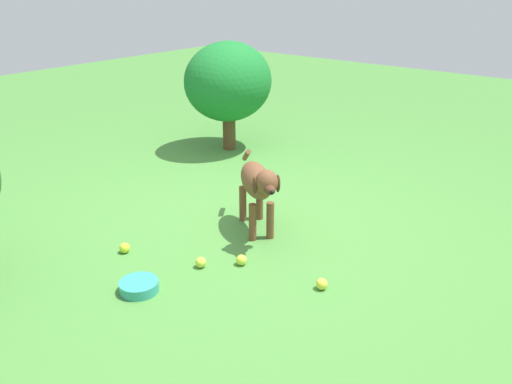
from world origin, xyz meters
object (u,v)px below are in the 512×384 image
Objects in this scene: dog at (258,184)px; water_bowl at (139,286)px; tennis_ball_1 at (322,284)px; tennis_ball_3 at (201,262)px; tennis_ball_0 at (241,260)px; tennis_ball_2 at (125,248)px.

dog is 1.04m from water_bowl.
tennis_ball_3 is at bearing 109.98° from tennis_ball_1.
water_bowl is at bearing 129.86° from tennis_ball_1.
tennis_ball_1 is at bearing -50.14° from water_bowl.
dog is at bearing 65.43° from tennis_ball_1.
tennis_ball_0 and tennis_ball_3 have the same top height.
tennis_ball_2 is 0.30× the size of water_bowl.
tennis_ball_3 is (-0.59, -0.03, -0.32)m from dog.
tennis_ball_1 is 0.30× the size of water_bowl.
tennis_ball_2 is 0.48m from water_bowl.
dog is 9.87× the size of tennis_ball_2.
tennis_ball_1 is 1.00× the size of tennis_ball_3.
dog reaches higher than tennis_ball_3.
water_bowl is at bearing 155.73° from tennis_ball_0.
tennis_ball_3 is 0.30× the size of water_bowl.
tennis_ball_0 is (-0.41, -0.20, -0.32)m from dog.
tennis_ball_2 is (-0.43, 1.20, 0.00)m from tennis_ball_1.
dog is 0.95m from tennis_ball_2.
dog is 9.87× the size of tennis_ball_0.
tennis_ball_0 is 0.63m from water_bowl.
water_bowl is (-0.66, 0.79, -0.00)m from tennis_ball_1.
tennis_ball_1 is 1.02m from water_bowl.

